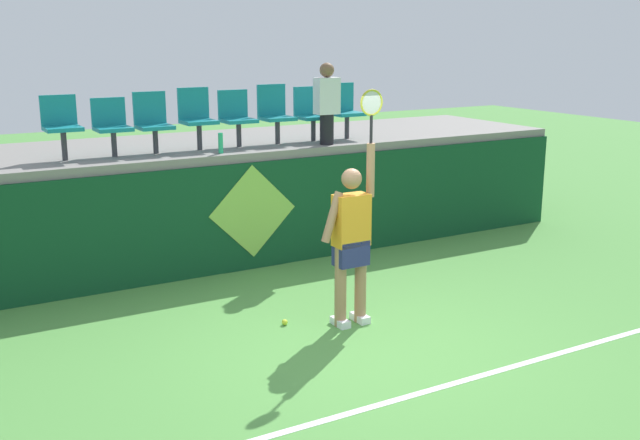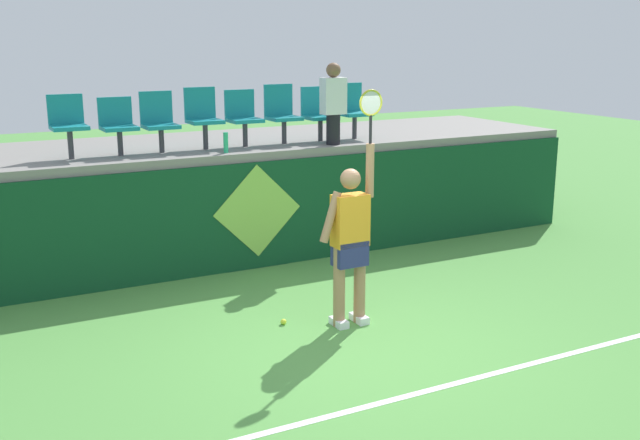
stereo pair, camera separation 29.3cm
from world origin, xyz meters
name	(u,v)px [view 2 (the right image)]	position (x,y,z in m)	size (l,w,h in m)	color
ground_plane	(358,348)	(0.00, 0.00, 0.00)	(40.00, 40.00, 0.00)	#519342
court_back_wall	(243,216)	(0.00, 3.08, 0.73)	(11.17, 0.20, 1.47)	#0F4223
spectator_platform	(210,146)	(0.00, 4.33, 1.53)	(11.17, 2.59, 0.12)	gray
court_baseline_stripe	(421,392)	(0.00, -1.12, 0.00)	(10.05, 0.08, 0.01)	white
tennis_player	(350,238)	(0.25, 0.62, 0.99)	(0.75, 0.26, 2.57)	white
tennis_ball	(284,322)	(-0.41, 0.93, 0.03)	(0.07, 0.07, 0.07)	#D1E533
water_bottle	(226,143)	(-0.16, 3.23, 1.72)	(0.06, 0.06, 0.27)	#26B272
stadium_chair_0	(68,122)	(-2.08, 3.73, 2.04)	(0.44, 0.42, 0.80)	#38383D
stadium_chair_1	(118,123)	(-1.46, 3.73, 2.00)	(0.44, 0.42, 0.74)	#38383D
stadium_chair_2	(159,120)	(-0.91, 3.73, 2.02)	(0.44, 0.42, 0.80)	#38383D
stadium_chair_3	(203,115)	(-0.30, 3.73, 2.05)	(0.44, 0.42, 0.83)	#38383D
stadium_chair_4	(243,115)	(0.29, 3.73, 2.02)	(0.44, 0.42, 0.78)	#38383D
stadium_chair_5	(282,112)	(0.89, 3.74, 2.04)	(0.44, 0.42, 0.84)	#38383D
stadium_chair_6	(318,112)	(1.48, 3.73, 2.01)	(0.44, 0.42, 0.79)	#38383D
stadium_chair_7	(352,108)	(2.06, 3.73, 2.04)	(0.44, 0.42, 0.82)	#38383D
spectator_0	(333,102)	(1.48, 3.26, 2.19)	(0.34, 0.21, 1.15)	black
wall_signage_mount	(259,268)	(0.16, 2.98, 0.00)	(1.27, 0.01, 1.44)	#0F4223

